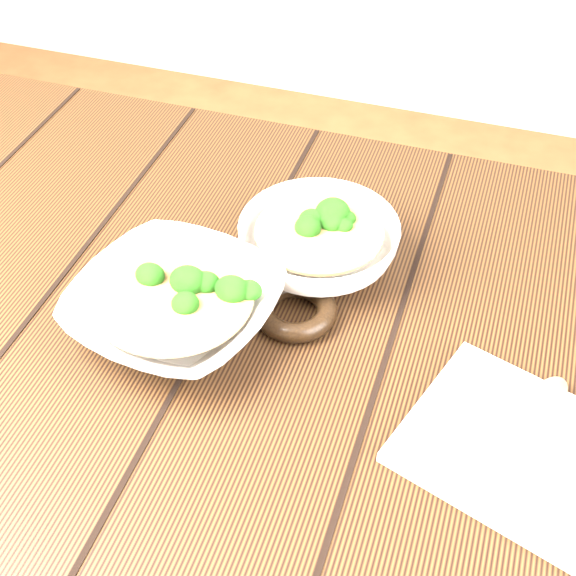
{
  "coord_description": "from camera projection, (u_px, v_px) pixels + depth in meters",
  "views": [
    {
      "loc": [
        0.26,
        -0.59,
        1.4
      ],
      "look_at": [
        0.06,
        0.01,
        0.8
      ],
      "focal_mm": 50.0,
      "sensor_mm": 36.0,
      "label": 1
    }
  ],
  "objects": [
    {
      "name": "table",
      "position": [
        239.0,
        381.0,
        1.0
      ],
      "size": [
        1.2,
        0.8,
        0.75
      ],
      "color": "#35210F",
      "rests_on": "ground"
    },
    {
      "name": "soup_bowl_front",
      "position": [
        175.0,
        306.0,
        0.89
      ],
      "size": [
        0.26,
        0.26,
        0.06
      ],
      "color": "silver",
      "rests_on": "table"
    },
    {
      "name": "soup_bowl_back",
      "position": [
        319.0,
        243.0,
        0.96
      ],
      "size": [
        0.2,
        0.2,
        0.07
      ],
      "color": "silver",
      "rests_on": "table"
    },
    {
      "name": "napkin",
      "position": [
        523.0,
        451.0,
        0.77
      ],
      "size": [
        0.27,
        0.24,
        0.01
      ],
      "primitive_type": "cube",
      "rotation": [
        0.0,
        0.0,
        -0.32
      ],
      "color": "beige",
      "rests_on": "table"
    },
    {
      "name": "trivet",
      "position": [
        295.0,
        310.0,
        0.91
      ],
      "size": [
        0.12,
        0.12,
        0.02
      ],
      "primitive_type": "torus",
      "rotation": [
        0.0,
        0.0,
        0.26
      ],
      "color": "black",
      "rests_on": "table"
    },
    {
      "name": "spoon_left",
      "position": [
        533.0,
        414.0,
        0.79
      ],
      "size": [
        0.09,
        0.17,
        0.01
      ],
      "color": "#A3A090",
      "rests_on": "napkin"
    }
  ]
}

